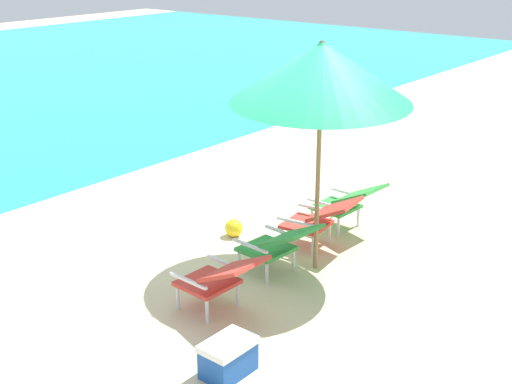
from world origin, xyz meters
The scene contains 8 objects.
ground_plane centered at (0.00, 4.00, 0.00)m, with size 40.00×40.00×0.00m, color beige.
lounge_chair_far_left centered at (-1.37, -0.39, 0.40)m, with size 0.57×0.89×0.68m.
lounge_chair_near_left centered at (-0.37, -0.34, 0.40)m, with size 0.60×0.91×0.68m.
lounge_chair_near_right centered at (0.53, -0.28, 0.40)m, with size 0.64×0.94×0.68m.
lounge_chair_far_right centered at (1.21, -0.23, 0.40)m, with size 0.58×0.90×0.68m.
beach_umbrella_center centered at (0.08, -0.54, 2.22)m, with size 2.71×2.70×2.58m.
beach_ball centered at (0.16, 0.76, 0.11)m, with size 0.23×0.23×0.23m, color yellow.
cooler_box centered at (-2.09, -1.13, 0.16)m, with size 0.47×0.32×0.32m.
Camera 1 is at (-5.91, -4.54, 3.52)m, focal length 49.12 mm.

